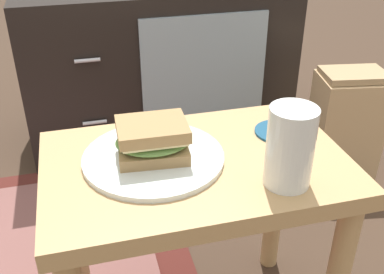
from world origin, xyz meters
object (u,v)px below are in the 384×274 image
at_px(plate, 154,157).
at_px(paper_bag, 345,125).
at_px(sandwich_front, 153,140).
at_px(beer_glass, 290,148).
at_px(coaster, 279,132).
at_px(tv_cabinet, 158,62).

relative_size(plate, paper_bag, 0.69).
xyz_separation_m(sandwich_front, paper_bag, (0.73, 0.47, -0.32)).
height_order(sandwich_front, beer_glass, beer_glass).
relative_size(beer_glass, coaster, 1.44).
xyz_separation_m(sandwich_front, coaster, (0.26, 0.03, -0.04)).
bearing_deg(sandwich_front, paper_bag, 32.87).
bearing_deg(coaster, plate, -172.55).
xyz_separation_m(beer_glass, paper_bag, (0.52, 0.60, -0.34)).
bearing_deg(paper_bag, tv_cabinet, 139.79).
bearing_deg(plate, coaster, 7.45).
distance_m(coaster, paper_bag, 0.69).
relative_size(plate, coaster, 2.66).
distance_m(plate, beer_glass, 0.25).
bearing_deg(tv_cabinet, plate, -101.20).
relative_size(plate, beer_glass, 1.85).
height_order(plate, beer_glass, beer_glass).
relative_size(tv_cabinet, plate, 3.69).
xyz_separation_m(tv_cabinet, sandwich_front, (-0.18, -0.93, 0.21)).
distance_m(beer_glass, coaster, 0.18).
bearing_deg(paper_bag, plate, -147.13).
xyz_separation_m(tv_cabinet, beer_glass, (0.02, -1.05, 0.24)).
distance_m(tv_cabinet, sandwich_front, 0.97).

